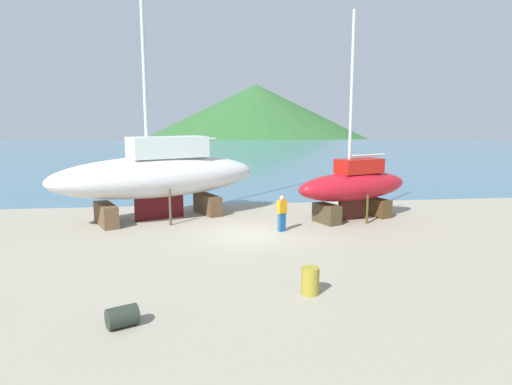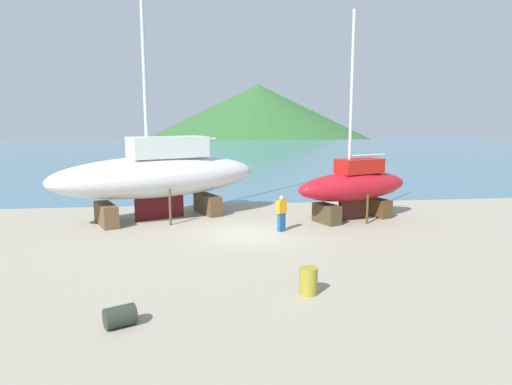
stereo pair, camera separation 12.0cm
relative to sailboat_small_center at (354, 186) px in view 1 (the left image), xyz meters
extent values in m
plane|color=gray|center=(-5.75, -5.32, -1.77)|extent=(41.60, 41.60, 0.00)
cube|color=teal|center=(-5.75, 47.59, -1.77)|extent=(131.50, 85.02, 0.01)
cone|color=#2E5F2C|center=(14.50, 160.23, -1.77)|extent=(156.58, 156.58, 37.47)
cube|color=#433A23|center=(-1.60, -0.64, -1.30)|extent=(1.23, 1.73, 0.96)
cube|color=#4B351A|center=(1.55, 0.62, -1.30)|extent=(1.23, 1.73, 0.96)
cylinder|color=#463E1C|center=(0.38, -1.02, -1.04)|extent=(0.12, 0.12, 1.47)
cylinder|color=#4D3222|center=(-0.43, 1.00, -1.04)|extent=(0.12, 0.12, 1.47)
ellipsoid|color=#B01520|center=(-0.03, -0.01, -0.01)|extent=(7.02, 4.34, 1.47)
cube|color=#441D15|center=(-0.03, -0.01, -1.26)|extent=(1.54, 0.68, 1.03)
cube|color=#AE1810|center=(0.29, 0.12, 1.02)|extent=(2.70, 2.00, 0.74)
cylinder|color=beige|center=(-0.34, -0.14, 4.66)|extent=(0.15, 0.15, 8.02)
cylinder|color=#B8C7BD|center=(0.76, 0.30, 1.56)|extent=(2.24, 0.98, 0.11)
cube|color=brown|center=(-12.56, 0.19, -1.24)|extent=(1.59, 2.43, 1.07)
cube|color=brown|center=(-7.55, 2.40, -1.24)|extent=(1.59, 2.43, 1.07)
cylinder|color=brown|center=(-9.40, -0.18, -0.86)|extent=(0.12, 0.12, 1.82)
cylinder|color=brown|center=(-10.71, 2.77, -0.86)|extent=(0.12, 0.12, 1.82)
ellipsoid|color=silver|center=(-10.05, 1.30, 0.48)|extent=(11.22, 7.11, 2.15)
cube|color=#511015|center=(-10.05, 1.30, -1.35)|extent=(2.44, 1.13, 1.51)
cube|color=silver|center=(-9.55, 1.52, 1.99)|extent=(4.32, 3.20, 1.08)
cylinder|color=silver|center=(-10.56, 1.07, 7.77)|extent=(0.19, 0.19, 12.64)
cylinder|color=silver|center=(-8.80, 1.85, 2.35)|extent=(3.56, 1.67, 0.13)
cube|color=#1B5087|center=(-4.16, -2.06, -1.34)|extent=(0.39, 0.34, 0.87)
cube|color=orange|center=(-4.16, -2.06, -0.60)|extent=(0.50, 0.43, 0.60)
sphere|color=tan|center=(-4.16, -2.06, -0.19)|extent=(0.22, 0.22, 0.22)
cylinder|color=#273028|center=(-9.92, -11.31, -1.50)|extent=(0.92, 0.82, 0.54)
cylinder|color=olive|center=(-4.68, -9.76, -1.36)|extent=(0.76, 0.76, 0.83)
camera|label=1|loc=(-7.88, -22.43, 3.43)|focal=31.80mm
camera|label=2|loc=(-7.76, -22.44, 3.43)|focal=31.80mm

